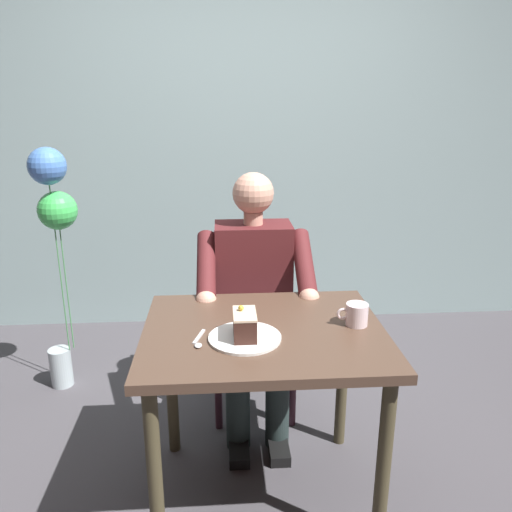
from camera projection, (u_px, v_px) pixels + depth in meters
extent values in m
plane|color=#48454A|center=(263.00, 492.00, 2.07)|extent=(14.00, 14.00, 0.00)
cube|color=#91AAAB|center=(242.00, 106.00, 3.32)|extent=(6.40, 0.12, 3.00)
cube|color=#4E382B|center=(264.00, 333.00, 1.86)|extent=(0.89, 0.72, 0.04)
cylinder|color=#473E29|center=(384.00, 465.00, 1.71)|extent=(0.05, 0.05, 0.72)
cylinder|color=#473E29|center=(155.00, 476.00, 1.66)|extent=(0.05, 0.05, 0.72)
cylinder|color=#473E29|center=(343.00, 374.00, 2.28)|extent=(0.05, 0.05, 0.72)
cylinder|color=#473E29|center=(171.00, 380.00, 2.22)|extent=(0.05, 0.05, 0.72)
cube|color=#452431|center=(253.00, 330.00, 2.54)|extent=(0.42, 0.42, 0.04)
cube|color=#452431|center=(251.00, 272.00, 2.65)|extent=(0.38, 0.04, 0.45)
cylinder|color=#452431|center=(293.00, 386.00, 2.44)|extent=(0.04, 0.04, 0.43)
cylinder|color=#452431|center=(218.00, 389.00, 2.42)|extent=(0.04, 0.04, 0.43)
cylinder|color=#452431|center=(284.00, 351.00, 2.79)|extent=(0.04, 0.04, 0.43)
cylinder|color=#452431|center=(218.00, 353.00, 2.76)|extent=(0.04, 0.04, 0.43)
cube|color=#541D20|center=(253.00, 278.00, 2.44)|extent=(0.36, 0.22, 0.53)
sphere|color=#DCA289|center=(253.00, 193.00, 2.31)|extent=(0.19, 0.19, 0.19)
cylinder|color=#DCA289|center=(253.00, 218.00, 2.35)|extent=(0.09, 0.09, 0.06)
cylinder|color=#541D20|center=(304.00, 263.00, 2.28)|extent=(0.08, 0.33, 0.26)
sphere|color=#DCA289|center=(309.00, 298.00, 2.16)|extent=(0.09, 0.09, 0.09)
cylinder|color=#541D20|center=(206.00, 265.00, 2.25)|extent=(0.08, 0.33, 0.26)
sphere|color=#DCA289|center=(206.00, 301.00, 2.13)|extent=(0.09, 0.09, 0.09)
cylinder|color=#24302F|center=(274.00, 342.00, 2.41)|extent=(0.13, 0.38, 0.14)
cylinder|color=#24302F|center=(236.00, 344.00, 2.40)|extent=(0.13, 0.38, 0.14)
cylinder|color=#24302F|center=(277.00, 405.00, 2.31)|extent=(0.11, 0.11, 0.41)
cube|color=black|center=(278.00, 447.00, 2.30)|extent=(0.09, 0.22, 0.05)
cylinder|color=#24302F|center=(238.00, 407.00, 2.30)|extent=(0.11, 0.11, 0.41)
cube|color=black|center=(239.00, 449.00, 2.29)|extent=(0.09, 0.22, 0.05)
cylinder|color=white|center=(245.00, 338.00, 1.77)|extent=(0.26, 0.26, 0.01)
cube|color=#3E221B|center=(245.00, 326.00, 1.76)|extent=(0.08, 0.13, 0.08)
cube|color=beige|center=(245.00, 314.00, 1.75)|extent=(0.08, 0.14, 0.01)
sphere|color=gold|center=(241.00, 308.00, 1.76)|extent=(0.02, 0.02, 0.02)
cylinder|color=white|center=(357.00, 314.00, 1.88)|extent=(0.08, 0.08, 0.08)
torus|color=white|center=(343.00, 314.00, 1.87)|extent=(0.05, 0.01, 0.05)
cylinder|color=black|center=(357.00, 306.00, 1.87)|extent=(0.07, 0.07, 0.01)
cube|color=silver|center=(199.00, 337.00, 1.79)|extent=(0.04, 0.11, 0.01)
ellipsoid|color=silver|center=(198.00, 345.00, 1.72)|extent=(0.03, 0.04, 0.01)
cylinder|color=#B2C1C6|center=(61.00, 367.00, 2.82)|extent=(0.12, 0.12, 0.22)
sphere|color=#4B7ED2|center=(47.00, 166.00, 2.49)|extent=(0.19, 0.19, 0.19)
cylinder|color=#4C9956|center=(60.00, 272.00, 2.65)|extent=(0.01, 0.01, 0.92)
sphere|color=#42C957|center=(58.00, 210.00, 2.58)|extent=(0.20, 0.20, 0.20)
cylinder|color=#4C9956|center=(67.00, 291.00, 2.71)|extent=(0.01, 0.01, 0.68)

